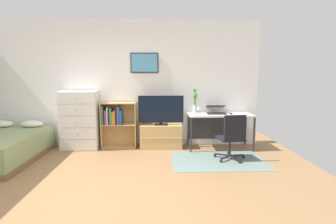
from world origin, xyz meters
name	(u,v)px	position (x,y,z in m)	size (l,w,h in m)	color
ground_plane	(94,192)	(0.00, 0.00, 0.00)	(7.20, 7.20, 0.00)	#936B44
wall_back_with_posters	(118,84)	(0.00, 2.43, 1.35)	(6.12, 0.09, 2.70)	white
area_rug	(218,160)	(1.96, 1.26, 0.00)	(1.70, 1.20, 0.01)	slate
dresser	(80,120)	(-0.77, 2.15, 0.61)	(0.77, 0.46, 1.22)	silver
bookshelf	(116,121)	(-0.03, 2.22, 0.57)	(0.73, 0.30, 0.97)	tan
tv_stand	(161,136)	(0.93, 2.17, 0.25)	(0.88, 0.41, 0.50)	tan
television	(161,110)	(0.93, 2.15, 0.81)	(0.95, 0.16, 0.62)	black
desk	(219,120)	(2.16, 2.15, 0.61)	(1.34, 0.61, 0.74)	silver
office_chair	(232,136)	(2.21, 1.24, 0.46)	(0.57, 0.58, 0.86)	#232326
laptop	(216,110)	(2.10, 2.18, 0.81)	(0.43, 0.45, 0.17)	#333338
computer_mouse	(231,113)	(2.38, 2.03, 0.76)	(0.06, 0.10, 0.03)	#262628
bamboo_vase	(195,101)	(1.66, 2.28, 0.99)	(0.09, 0.09, 0.52)	silver
wine_glass	(198,108)	(1.70, 2.02, 0.87)	(0.07, 0.07, 0.18)	silver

